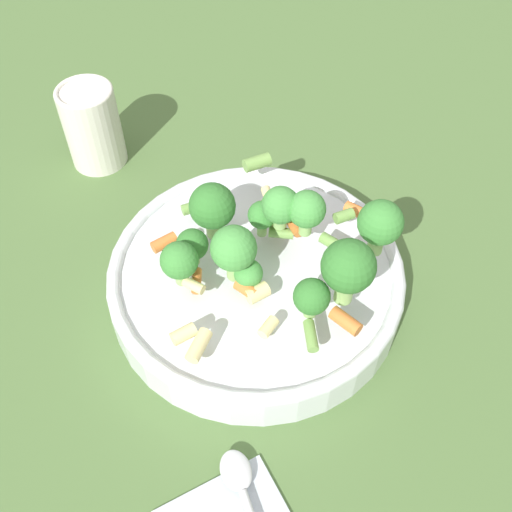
# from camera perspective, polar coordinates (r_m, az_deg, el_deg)

# --- Properties ---
(ground_plane) EXTENTS (3.00, 3.00, 0.00)m
(ground_plane) POSITION_cam_1_polar(r_m,az_deg,el_deg) (0.63, 0.00, -3.46)
(ground_plane) COLOR #4C6B38
(bowl) EXTENTS (0.30, 0.30, 0.05)m
(bowl) POSITION_cam_1_polar(r_m,az_deg,el_deg) (0.61, 0.00, -2.09)
(bowl) COLOR silver
(bowl) RESTS_ON ground_plane
(pasta_salad) EXTENTS (0.23, 0.24, 0.09)m
(pasta_salad) POSITION_cam_1_polar(r_m,az_deg,el_deg) (0.55, 1.76, 1.63)
(pasta_salad) COLOR #8CB766
(pasta_salad) RESTS_ON bowl
(cup) EXTENTS (0.07, 0.07, 0.10)m
(cup) POSITION_cam_1_polar(r_m,az_deg,el_deg) (0.76, -15.34, 11.91)
(cup) COLOR silver
(cup) RESTS_ON ground_plane
(spoon) EXTENTS (0.15, 0.09, 0.01)m
(spoon) POSITION_cam_1_polar(r_m,az_deg,el_deg) (0.52, -0.63, -23.04)
(spoon) COLOR silver
(spoon) RESTS_ON napkin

